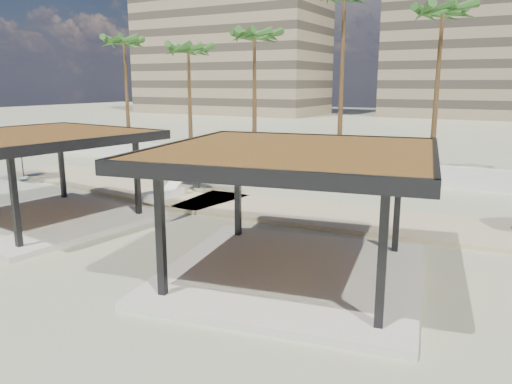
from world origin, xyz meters
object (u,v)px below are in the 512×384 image
Objects in this scene: pavilion_central at (293,201)px; umbrella_a at (20,142)px; pavilion_west at (41,169)px; lounger_a at (164,193)px.

umbrella_a is (-19.89, 5.67, -0.04)m from pavilion_central.
pavilion_central is 1.10× the size of pavilion_west.
pavilion_west is 5.91m from lounger_a.
pavilion_central is 11.40m from pavilion_west.
pavilion_central is 20.68m from umbrella_a.
lounger_a is at bearing 138.83° from pavilion_central.
pavilion_central reaches higher than pavilion_west.
pavilion_west is (-11.39, 0.43, -0.09)m from pavilion_central.
pavilion_west is at bearing 163.26° from lounger_a.
lounger_a is (-9.53, 5.73, -1.92)m from pavilion_central.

